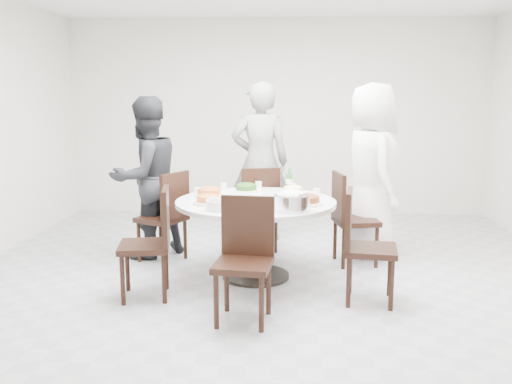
{
  "coord_description": "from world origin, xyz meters",
  "views": [
    {
      "loc": [
        0.05,
        -4.89,
        1.71
      ],
      "look_at": [
        -0.18,
        0.13,
        0.82
      ],
      "focal_mm": 38.0,
      "sensor_mm": 36.0,
      "label": 1
    }
  ],
  "objects_px": {
    "dining_table": "(256,239)",
    "chair_nw": "(162,216)",
    "rice_bowl": "(292,203)",
    "chair_sw": "(144,244)",
    "diner_right": "(371,171)",
    "diner_middle": "(260,162)",
    "soup_bowl": "(221,205)",
    "chair_se": "(371,247)",
    "chair_n": "(257,208)",
    "beverage_bottle": "(289,180)",
    "chair_s": "(243,262)",
    "chair_ne": "(356,219)",
    "diner_left": "(146,178)"
  },
  "relations": [
    {
      "from": "chair_n",
      "to": "diner_middle",
      "type": "relative_size",
      "value": 0.51
    },
    {
      "from": "dining_table",
      "to": "chair_sw",
      "type": "xyz_separation_m",
      "value": [
        -0.93,
        -0.56,
        0.1
      ]
    },
    {
      "from": "soup_bowl",
      "to": "beverage_bottle",
      "type": "distance_m",
      "value": 1.11
    },
    {
      "from": "chair_ne",
      "to": "diner_right",
      "type": "height_order",
      "value": "diner_right"
    },
    {
      "from": "chair_nw",
      "to": "chair_sw",
      "type": "relative_size",
      "value": 1.0
    },
    {
      "from": "dining_table",
      "to": "rice_bowl",
      "type": "distance_m",
      "value": 0.7
    },
    {
      "from": "chair_n",
      "to": "diner_left",
      "type": "height_order",
      "value": "diner_left"
    },
    {
      "from": "chair_nw",
      "to": "chair_se",
      "type": "bearing_deg",
      "value": 90.37
    },
    {
      "from": "dining_table",
      "to": "diner_right",
      "type": "distance_m",
      "value": 1.54
    },
    {
      "from": "chair_sw",
      "to": "diner_middle",
      "type": "xyz_separation_m",
      "value": [
        0.91,
        2.01,
        0.47
      ]
    },
    {
      "from": "chair_n",
      "to": "diner_right",
      "type": "relative_size",
      "value": 0.51
    },
    {
      "from": "chair_n",
      "to": "chair_s",
      "type": "relative_size",
      "value": 1.0
    },
    {
      "from": "soup_bowl",
      "to": "diner_left",
      "type": "bearing_deg",
      "value": 130.31
    },
    {
      "from": "chair_n",
      "to": "diner_right",
      "type": "distance_m",
      "value": 1.31
    },
    {
      "from": "chair_n",
      "to": "chair_s",
      "type": "bearing_deg",
      "value": 75.54
    },
    {
      "from": "chair_n",
      "to": "rice_bowl",
      "type": "bearing_deg",
      "value": 90.49
    },
    {
      "from": "chair_nw",
      "to": "diner_right",
      "type": "bearing_deg",
      "value": 126.72
    },
    {
      "from": "dining_table",
      "to": "rice_bowl",
      "type": "bearing_deg",
      "value": -52.93
    },
    {
      "from": "chair_s",
      "to": "soup_bowl",
      "type": "height_order",
      "value": "chair_s"
    },
    {
      "from": "diner_left",
      "to": "soup_bowl",
      "type": "relative_size",
      "value": 6.39
    },
    {
      "from": "chair_s",
      "to": "rice_bowl",
      "type": "height_order",
      "value": "chair_s"
    },
    {
      "from": "dining_table",
      "to": "chair_sw",
      "type": "bearing_deg",
      "value": -148.8
    },
    {
      "from": "chair_n",
      "to": "beverage_bottle",
      "type": "bearing_deg",
      "value": 114.28
    },
    {
      "from": "dining_table",
      "to": "chair_nw",
      "type": "height_order",
      "value": "chair_nw"
    },
    {
      "from": "chair_se",
      "to": "soup_bowl",
      "type": "xyz_separation_m",
      "value": [
        -1.26,
        0.15,
        0.32
      ]
    },
    {
      "from": "diner_right",
      "to": "diner_middle",
      "type": "bearing_deg",
      "value": 52.03
    },
    {
      "from": "chair_se",
      "to": "rice_bowl",
      "type": "height_order",
      "value": "chair_se"
    },
    {
      "from": "dining_table",
      "to": "diner_middle",
      "type": "relative_size",
      "value": 0.8
    },
    {
      "from": "dining_table",
      "to": "diner_right",
      "type": "relative_size",
      "value": 0.81
    },
    {
      "from": "rice_bowl",
      "to": "beverage_bottle",
      "type": "xyz_separation_m",
      "value": [
        -0.01,
        0.94,
        0.05
      ]
    },
    {
      "from": "chair_ne",
      "to": "rice_bowl",
      "type": "distance_m",
      "value": 1.19
    },
    {
      "from": "chair_n",
      "to": "chair_s",
      "type": "height_order",
      "value": "same"
    },
    {
      "from": "chair_sw",
      "to": "soup_bowl",
      "type": "height_order",
      "value": "chair_sw"
    },
    {
      "from": "dining_table",
      "to": "diner_middle",
      "type": "xyz_separation_m",
      "value": [
        -0.02,
        1.45,
        0.57
      ]
    },
    {
      "from": "chair_ne",
      "to": "soup_bowl",
      "type": "distance_m",
      "value": 1.6
    },
    {
      "from": "diner_left",
      "to": "rice_bowl",
      "type": "height_order",
      "value": "diner_left"
    },
    {
      "from": "chair_se",
      "to": "diner_middle",
      "type": "distance_m",
      "value": 2.31
    },
    {
      "from": "chair_n",
      "to": "diner_left",
      "type": "bearing_deg",
      "value": 0.15
    },
    {
      "from": "diner_right",
      "to": "diner_middle",
      "type": "xyz_separation_m",
      "value": [
        -1.21,
        0.64,
        0.01
      ]
    },
    {
      "from": "rice_bowl",
      "to": "chair_sw",
      "type": "bearing_deg",
      "value": -174.17
    },
    {
      "from": "dining_table",
      "to": "chair_se",
      "type": "height_order",
      "value": "chair_se"
    },
    {
      "from": "rice_bowl",
      "to": "soup_bowl",
      "type": "height_order",
      "value": "rice_bowl"
    },
    {
      "from": "chair_sw",
      "to": "chair_s",
      "type": "distance_m",
      "value": 1.0
    },
    {
      "from": "chair_ne",
      "to": "diner_left",
      "type": "height_order",
      "value": "diner_left"
    },
    {
      "from": "beverage_bottle",
      "to": "chair_nw",
      "type": "bearing_deg",
      "value": -179.28
    },
    {
      "from": "chair_sw",
      "to": "diner_right",
      "type": "height_order",
      "value": "diner_right"
    },
    {
      "from": "diner_middle",
      "to": "soup_bowl",
      "type": "distance_m",
      "value": 1.9
    },
    {
      "from": "soup_bowl",
      "to": "rice_bowl",
      "type": "bearing_deg",
      "value": -0.61
    },
    {
      "from": "dining_table",
      "to": "soup_bowl",
      "type": "height_order",
      "value": "soup_bowl"
    },
    {
      "from": "chair_nw",
      "to": "diner_left",
      "type": "distance_m",
      "value": 0.46
    }
  ]
}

